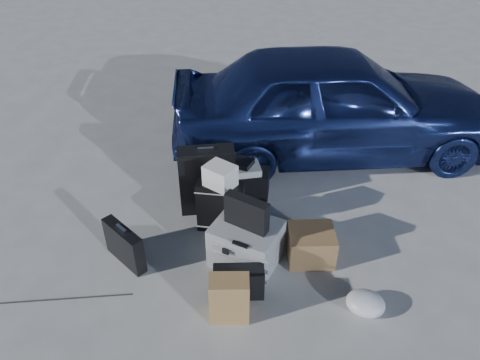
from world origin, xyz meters
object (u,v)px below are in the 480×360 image
Objects in this scene: briefcase at (124,245)px; pelican_case at (246,243)px; suitcase_right at (221,206)px; cardboard_box at (311,245)px; car at (334,102)px; suitcase_left at (207,180)px; duffel_bag at (241,182)px.

pelican_case is at bearing 45.01° from briefcase.
briefcase is at bearing -152.55° from pelican_case.
suitcase_right is 0.92m from cardboard_box.
briefcase is at bearing 128.23° from car.
suitcase_right reaches higher than cardboard_box.
suitcase_left reaches higher than pelican_case.
cardboard_box is (1.09, -0.48, -0.20)m from suitcase_left.
suitcase_left is at bearing 123.18° from suitcase_right.
car is 7.81× the size of briefcase.
briefcase is (-1.64, -2.34, -0.45)m from car.
car is 7.07× the size of suitcase_right.
duffel_bag is 1.47× the size of cardboard_box.
cardboard_box is at bearing 30.49° from pelican_case.
cardboard_box is (-0.04, -1.94, -0.49)m from car.
briefcase is at bearing -139.57° from suitcase_left.
suitcase_right is at bearing 135.03° from car.
suitcase_right is (0.21, -0.27, -0.09)m from suitcase_left.
car is 5.27× the size of suitcase_left.
duffel_bag is (-0.27, 0.97, -0.05)m from pelican_case.
suitcase_left is 0.35m from suitcase_right.
car is at bearing 46.44° from duffel_bag.
pelican_case is 1.08m from briefcase.
briefcase is 1.04m from suitcase_left.
suitcase_left is 1.21m from cardboard_box.
suitcase_left is 0.47m from duffel_bag.
briefcase is 1.19× the size of cardboard_box.
pelican_case is at bearing -69.71° from suitcase_left.
pelican_case reaches higher than cardboard_box.
cardboard_box is at bearing -50.71° from duffel_bag.
pelican_case is at bearing -53.58° from suitcase_right.
briefcase is at bearing -129.03° from duffel_bag.
car reaches higher than briefcase.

